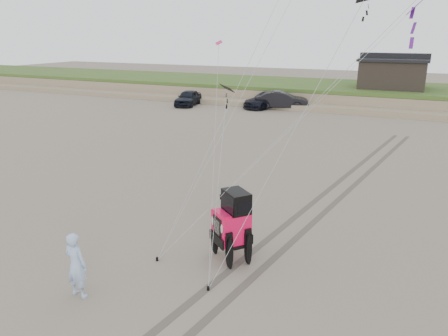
{
  "coord_description": "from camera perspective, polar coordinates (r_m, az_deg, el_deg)",
  "views": [
    {
      "loc": [
        5.45,
        -9.51,
        6.86
      ],
      "look_at": [
        -0.41,
        3.0,
        2.6
      ],
      "focal_mm": 35.0,
      "sensor_mm": 36.0,
      "label": 1
    }
  ],
  "objects": [
    {
      "name": "man",
      "position": [
        12.6,
        -18.75,
        -11.9
      ],
      "size": [
        0.7,
        0.47,
        1.87
      ],
      "primitive_type": "imported",
      "rotation": [
        0.0,
        0.0,
        3.11
      ],
      "color": "#889ED2",
      "rests_on": "ground"
    },
    {
      "name": "tire_tracks",
      "position": [
        19.11,
        13.03,
        -4.34
      ],
      "size": [
        5.22,
        29.74,
        0.01
      ],
      "color": "#4C443D",
      "rests_on": "ground"
    },
    {
      "name": "cabin",
      "position": [
        46.78,
        21.22,
        11.57
      ],
      "size": [
        6.4,
        5.4,
        3.35
      ],
      "color": "black",
      "rests_on": "dune_ridge"
    },
    {
      "name": "jeep",
      "position": [
        13.8,
        0.94,
        -8.44
      ],
      "size": [
        4.68,
        5.07,
        1.8
      ],
      "primitive_type": null,
      "rotation": [
        0.0,
        0.0,
        -0.68
      ],
      "color": "#E90D45",
      "rests_on": "ground"
    },
    {
      "name": "ground",
      "position": [
        12.93,
        -4.15,
        -14.95
      ],
      "size": [
        160.0,
        160.0,
        0.0
      ],
      "primitive_type": "plane",
      "color": "#6B6054",
      "rests_on": "ground"
    },
    {
      "name": "stake_main",
      "position": [
        14.21,
        -8.73,
        -11.66
      ],
      "size": [
        0.08,
        0.08,
        0.12
      ],
      "primitive_type": "cylinder",
      "color": "black",
      "rests_on": "ground"
    },
    {
      "name": "truck_a",
      "position": [
        44.09,
        -4.7,
        9.12
      ],
      "size": [
        2.61,
        4.71,
        1.51
      ],
      "primitive_type": "imported",
      "rotation": [
        0.0,
        0.0,
        0.19
      ],
      "color": "black",
      "rests_on": "ground"
    },
    {
      "name": "truck_b",
      "position": [
        42.19,
        7.53,
        8.77
      ],
      "size": [
        5.34,
        3.18,
        1.66
      ],
      "primitive_type": "imported",
      "rotation": [
        0.0,
        0.0,
        1.87
      ],
      "color": "black",
      "rests_on": "ground"
    },
    {
      "name": "stake_aux",
      "position": [
        12.63,
        -2.08,
        -15.45
      ],
      "size": [
        0.08,
        0.08,
        0.12
      ],
      "primitive_type": "cylinder",
      "color": "black",
      "rests_on": "ground"
    },
    {
      "name": "truck_c",
      "position": [
        42.76,
        5.69,
        8.87
      ],
      "size": [
        4.17,
        5.77,
        1.55
      ],
      "primitive_type": "imported",
      "rotation": [
        0.0,
        0.0,
        -0.42
      ],
      "color": "black",
      "rests_on": "ground"
    },
    {
      "name": "dune_ridge",
      "position": [
        47.71,
        18.55,
        8.99
      ],
      "size": [
        160.0,
        14.25,
        1.73
      ],
      "color": "#7A6B54",
      "rests_on": "ground"
    }
  ]
}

